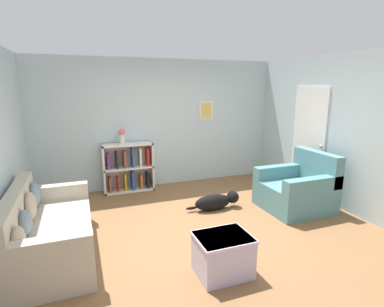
% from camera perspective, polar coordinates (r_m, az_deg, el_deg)
% --- Properties ---
extents(ground_plane, '(14.00, 14.00, 0.00)m').
position_cam_1_polar(ground_plane, '(4.58, 1.83, -13.99)').
color(ground_plane, brown).
extents(wall_back, '(5.60, 0.13, 2.60)m').
position_cam_1_polar(wall_back, '(6.27, -6.00, 5.70)').
color(wall_back, silver).
rests_on(wall_back, ground_plane).
extents(wall_right, '(0.16, 5.00, 2.60)m').
position_cam_1_polar(wall_right, '(5.65, 26.51, 3.61)').
color(wall_right, silver).
rests_on(wall_right, ground_plane).
extents(couch, '(0.90, 1.87, 0.86)m').
position_cam_1_polar(couch, '(4.19, -25.90, -13.26)').
color(couch, '#B7AD99').
rests_on(couch, ground_plane).
extents(bookshelf, '(0.98, 0.31, 0.96)m').
position_cam_1_polar(bookshelf, '(6.09, -12.00, -2.72)').
color(bookshelf, silver).
rests_on(bookshelf, ground_plane).
extents(recliner_chair, '(1.04, 0.99, 0.97)m').
position_cam_1_polar(recliner_chair, '(5.45, 19.49, -6.45)').
color(recliner_chair, slate).
rests_on(recliner_chair, ground_plane).
extents(coffee_table, '(0.60, 0.49, 0.46)m').
position_cam_1_polar(coffee_table, '(3.51, 5.90, -18.47)').
color(coffee_table, '#BCB2D1').
rests_on(coffee_table, ground_plane).
extents(dog, '(0.96, 0.24, 0.28)m').
position_cam_1_polar(dog, '(5.17, 4.68, -9.06)').
color(dog, black).
rests_on(dog, ground_plane).
extents(vase, '(0.13, 0.13, 0.30)m').
position_cam_1_polar(vase, '(5.92, -13.21, 3.40)').
color(vase, silver).
rests_on(vase, bookshelf).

